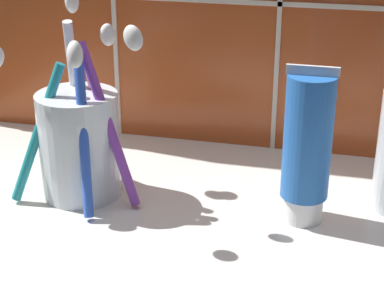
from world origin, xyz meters
TOP-DOWN VIEW (x-y plane):
  - sink_counter at (0.00, 0.00)cm, footprint 73.11×37.77cm
  - toothbrush_cup at (-14.63, 3.02)cm, footprint 14.72×12.90cm
  - toothpaste_tube at (6.47, 3.05)cm, footprint 4.40×4.19cm

SIDE VIEW (x-z plane):
  - sink_counter at x=0.00cm, z-range 0.00..2.00cm
  - toothbrush_cup at x=-14.63cm, z-range -1.75..17.06cm
  - toothpaste_tube at x=6.47cm, z-range 1.93..16.20cm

